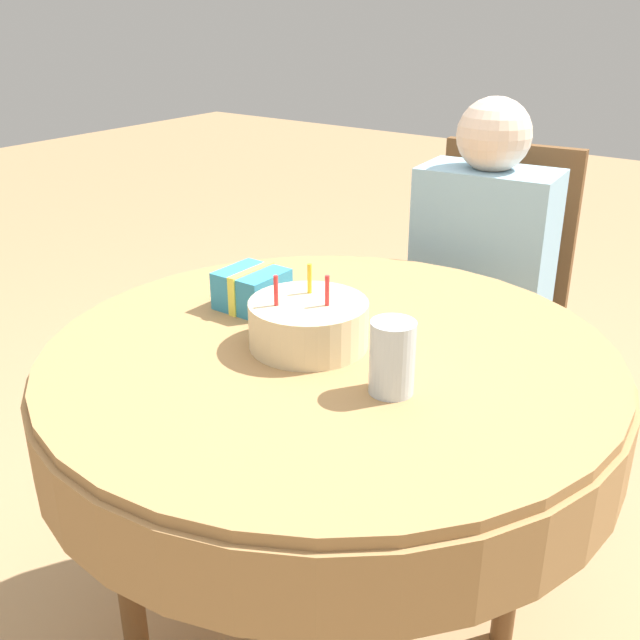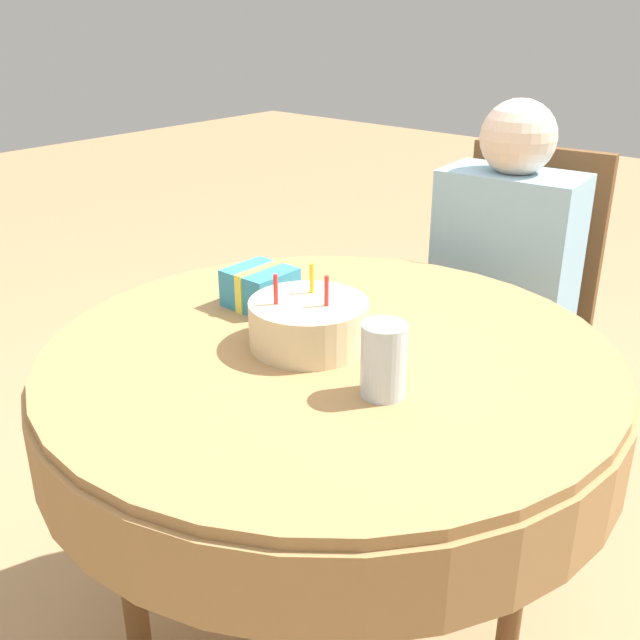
% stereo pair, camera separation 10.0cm
% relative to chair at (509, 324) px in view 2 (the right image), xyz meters
% --- Properties ---
extents(dining_table, '(1.05, 1.05, 0.77)m').
position_rel_chair_xyz_m(dining_table, '(0.05, -0.82, 0.15)').
color(dining_table, '#9E7547').
rests_on(dining_table, ground_plane).
extents(chair, '(0.46, 0.46, 0.98)m').
position_rel_chair_xyz_m(chair, '(0.00, 0.00, 0.00)').
color(chair, brown).
rests_on(chair, ground_plane).
extents(person, '(0.36, 0.31, 1.13)m').
position_rel_chair_xyz_m(person, '(0.01, -0.10, 0.15)').
color(person, beige).
rests_on(person, ground_plane).
extents(birthday_cake, '(0.21, 0.21, 0.14)m').
position_rel_chair_xyz_m(birthday_cake, '(0.01, -0.84, 0.29)').
color(birthday_cake, beige).
rests_on(birthday_cake, dining_table).
extents(drinking_glass, '(0.07, 0.07, 0.12)m').
position_rel_chair_xyz_m(drinking_glass, '(0.22, -0.90, 0.30)').
color(drinking_glass, silver).
rests_on(drinking_glass, dining_table).
extents(gift_box, '(0.12, 0.12, 0.08)m').
position_rel_chair_xyz_m(gift_box, '(-0.19, -0.76, 0.28)').
color(gift_box, teal).
rests_on(gift_box, dining_table).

